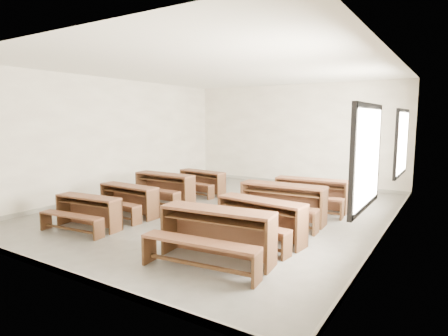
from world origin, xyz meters
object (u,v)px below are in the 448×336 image
Objects in this scene: desk_set_4 at (215,231)px; desk_set_0 at (87,210)px; desk_set_5 at (259,217)px; desk_set_6 at (282,200)px; desk_set_1 at (127,198)px; desk_set_2 at (163,186)px; desk_set_3 at (201,181)px; desk_set_7 at (310,192)px.

desk_set_0 is at bearing 172.94° from desk_set_4.
desk_set_0 is 0.86× the size of desk_set_5.
desk_set_6 is at bearing 33.33° from desk_set_0.
desk_set_5 is at bearing 1.87° from desk_set_1.
desk_set_2 is at bearing 99.47° from desk_set_1.
desk_set_1 is at bearing -82.55° from desk_set_3.
desk_set_3 is at bearing 122.28° from desk_set_4.
desk_set_0 is 4.88m from desk_set_7.
desk_set_0 is 1.12m from desk_set_1.
desk_set_0 is at bearing -81.74° from desk_set_3.
desk_set_2 is 1.09× the size of desk_set_3.
desk_set_4 is 1.03× the size of desk_set_6.
desk_set_0 is 0.86× the size of desk_set_7.
desk_set_7 is at bearing 19.87° from desk_set_2.
desk_set_2 reaches higher than desk_set_0.
desk_set_6 is at bearing -102.11° from desk_set_7.
desk_set_4 reaches higher than desk_set_6.
desk_set_3 reaches higher than desk_set_0.
desk_set_1 is 4.15m from desk_set_7.
desk_set_2 is 0.97× the size of desk_set_5.
desk_set_4 is at bearing -37.53° from desk_set_2.
desk_set_6 reaches higher than desk_set_0.
desk_set_5 is (3.23, -0.01, 0.04)m from desk_set_1.
desk_set_1 is 3.23m from desk_set_5.
desk_set_4 reaches higher than desk_set_2.
desk_set_5 reaches higher than desk_set_1.
desk_set_3 is (0.15, 1.44, -0.05)m from desk_set_2.
desk_set_4 is (3.13, -4.01, 0.08)m from desk_set_3.
desk_set_0 is at bearing -84.43° from desk_set_1.
desk_set_5 is at bearing 13.58° from desk_set_0.
desk_set_1 is 0.99× the size of desk_set_3.
desk_set_0 is at bearing -143.77° from desk_set_6.
desk_set_0 is at bearing -135.23° from desk_set_7.
desk_set_3 is at bearing 84.71° from desk_set_2.
desk_set_2 is 4.17m from desk_set_4.
desk_set_3 is at bearing 92.73° from desk_set_1.
desk_set_6 is (3.26, -0.06, 0.03)m from desk_set_2.
desk_set_7 is (3.28, -0.24, 0.05)m from desk_set_3.
desk_set_1 is 3.35m from desk_set_6.
desk_set_6 is (-0.02, 2.50, -0.00)m from desk_set_4.
desk_set_7 is (0.15, 3.77, -0.03)m from desk_set_4.
desk_set_7 is (0.01, 2.60, 0.01)m from desk_set_5.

